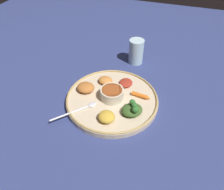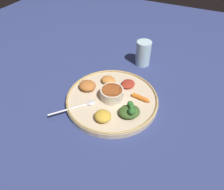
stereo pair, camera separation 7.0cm
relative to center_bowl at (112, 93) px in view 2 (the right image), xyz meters
The scene contains 12 objects.
ground_plane 0.04m from the center_bowl, ahead, with size 2.40×2.40×0.00m, color navy.
platter 0.03m from the center_bowl, ahead, with size 0.36×0.36×0.02m, color #C6B293.
platter_rim 0.02m from the center_bowl, ahead, with size 0.36×0.36×0.01m, color tan.
center_bowl is the anchor object (origin of this frame).
spoon 0.13m from the center_bowl, 138.08° to the left, with size 0.15×0.13×0.01m.
greens_pile 0.11m from the center_bowl, 118.79° to the right, with size 0.10×0.10×0.05m.
carrot_near_spoon 0.11m from the center_bowl, 69.18° to the right, with size 0.02×0.08×0.02m.
mound_beet 0.10m from the center_bowl, 16.21° to the right, with size 0.06×0.06×0.02m, color maroon.
mound_chickpea 0.12m from the center_bowl, 86.65° to the left, with size 0.07×0.06×0.03m, color #B2662D.
mound_lentil_yellow 0.12m from the center_bowl, behind, with size 0.06×0.06×0.03m, color gold.
mound_squash 0.10m from the center_bowl, 35.22° to the left, with size 0.06×0.05×0.03m, color #C67A38.
drinking_glass 0.31m from the center_bowl, ahead, with size 0.07×0.07×0.12m.
Camera 2 is at (-0.54, -0.26, 0.58)m, focal length 33.41 mm.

